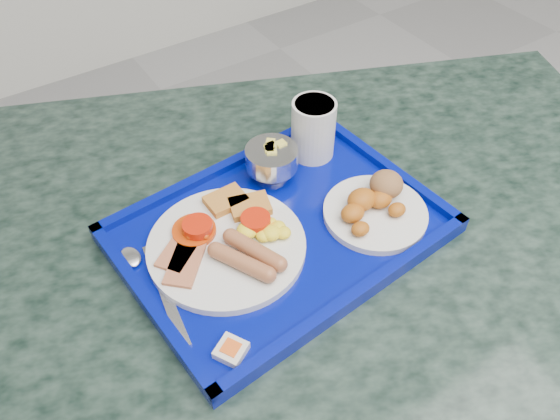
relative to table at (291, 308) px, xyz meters
name	(u,v)px	position (x,y,z in m)	size (l,w,h in m)	color
table	(291,308)	(0.00, 0.00, 0.00)	(1.54, 1.30, 0.81)	slate
tray	(280,231)	(-0.02, 0.01, 0.22)	(0.50, 0.38, 0.03)	#020C7F
main_plate	(229,241)	(-0.10, 0.02, 0.24)	(0.23, 0.23, 0.04)	silver
bread_plate	(375,205)	(0.12, -0.04, 0.24)	(0.16, 0.16, 0.05)	silver
fruit_bowl	(272,158)	(0.04, 0.12, 0.26)	(0.09, 0.09, 0.06)	silver
juice_cup	(313,127)	(0.13, 0.13, 0.28)	(0.07, 0.07, 0.10)	silver
spoon	(139,267)	(-0.23, 0.05, 0.23)	(0.05, 0.18, 0.01)	silver
knife	(165,293)	(-0.22, -0.01, 0.23)	(0.01, 0.18, 0.00)	silver
jam_packet	(231,350)	(-0.19, -0.13, 0.23)	(0.05, 0.05, 0.01)	silver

